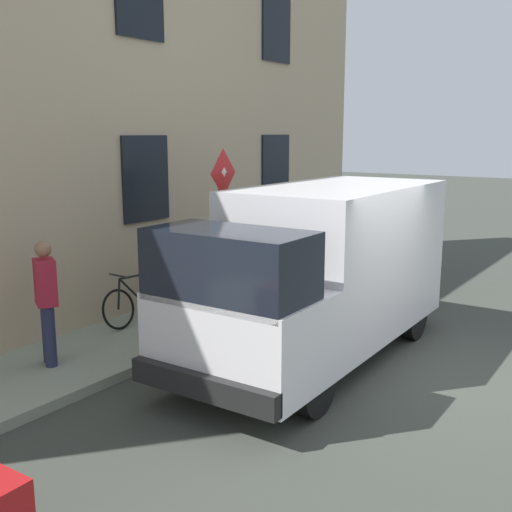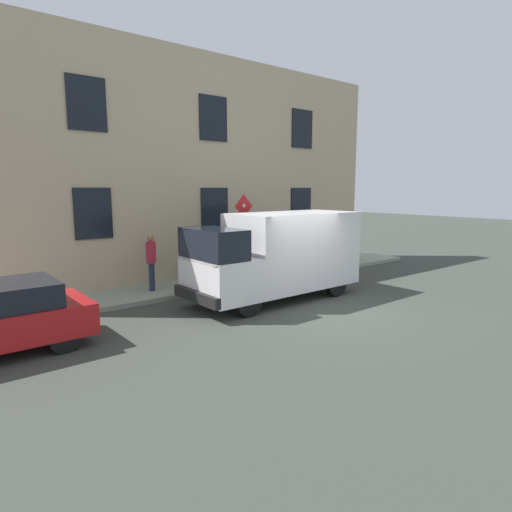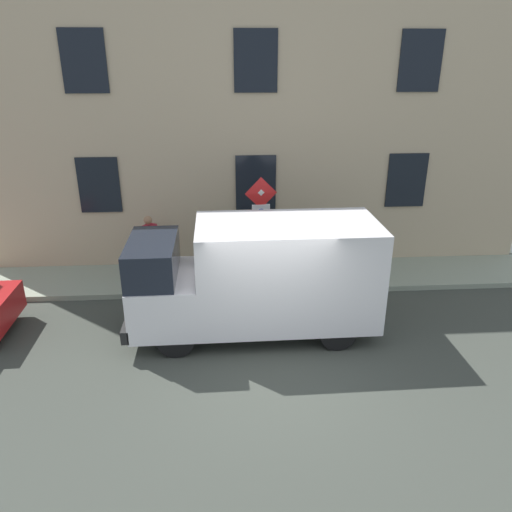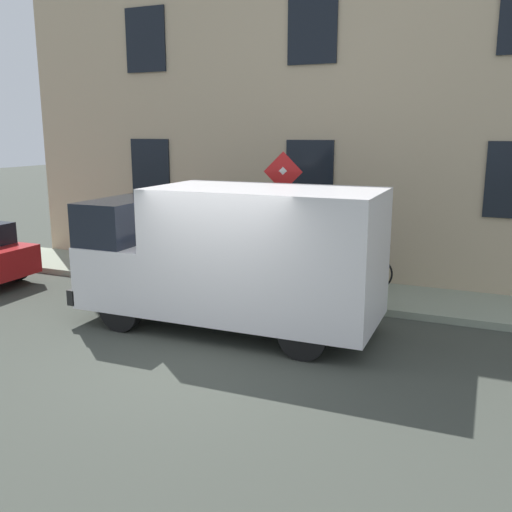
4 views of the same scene
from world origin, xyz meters
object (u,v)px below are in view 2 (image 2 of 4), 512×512
at_px(bicycle_black, 206,268).
at_px(sign_post_stacked, 243,226).
at_px(bicycle_purple, 251,262).
at_px(bicycle_blue, 229,265).
at_px(litter_bin, 250,267).
at_px(delivery_van, 278,254).
at_px(pedestrian, 151,260).

bearing_deg(bicycle_black, sign_post_stacked, 123.39).
bearing_deg(bicycle_purple, bicycle_black, 1.65).
relative_size(bicycle_blue, litter_bin, 1.91).
relative_size(bicycle_purple, bicycle_black, 1.00).
height_order(sign_post_stacked, bicycle_black, sign_post_stacked).
height_order(delivery_van, bicycle_purple, delivery_van).
distance_m(bicycle_blue, bicycle_black, 0.96).
bearing_deg(litter_bin, bicycle_purple, -38.70).
distance_m(bicycle_purple, bicycle_black, 1.91).
distance_m(delivery_van, litter_bin, 2.24).
bearing_deg(litter_bin, bicycle_black, 46.47).
height_order(bicycle_black, pedestrian, pedestrian).
height_order(sign_post_stacked, delivery_van, sign_post_stacked).
distance_m(sign_post_stacked, litter_bin, 1.46).
bearing_deg(bicycle_blue, pedestrian, 14.21).
distance_m(pedestrian, litter_bin, 3.32).
height_order(bicycle_purple, litter_bin, litter_bin).
distance_m(sign_post_stacked, bicycle_blue, 1.91).
xyz_separation_m(sign_post_stacked, delivery_van, (-1.91, 0.18, -0.67)).
bearing_deg(bicycle_blue, delivery_van, 90.04).
bearing_deg(delivery_van, sign_post_stacked, -96.24).
relative_size(bicycle_purple, litter_bin, 1.90).
relative_size(sign_post_stacked, bicycle_black, 1.61).
xyz_separation_m(bicycle_blue, bicycle_black, (-0.00, 0.96, 0.00)).
distance_m(bicycle_black, pedestrian, 2.24).
xyz_separation_m(bicycle_black, pedestrian, (-0.36, 2.13, 0.56)).
height_order(bicycle_purple, bicycle_black, same).
relative_size(delivery_van, bicycle_black, 3.13).
relative_size(delivery_van, litter_bin, 5.95).
height_order(delivery_van, pedestrian, delivery_van).
height_order(sign_post_stacked, pedestrian, sign_post_stacked).
relative_size(sign_post_stacked, delivery_van, 0.52).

